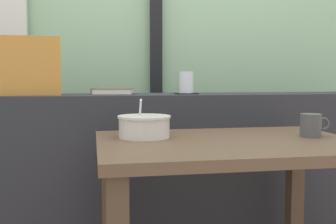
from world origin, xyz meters
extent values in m
cube|color=black|center=(-0.01, 1.12, 1.30)|extent=(0.07, 0.05, 2.60)
cube|color=#2D2D33|center=(0.00, 0.55, 0.41)|extent=(2.80, 0.31, 0.83)
cube|color=brown|center=(-0.34, 0.25, 0.33)|extent=(0.06, 0.06, 0.65)
cube|color=brown|center=(0.47, 0.25, 0.33)|extent=(0.06, 0.06, 0.65)
cube|color=brown|center=(0.06, -0.03, 0.67)|extent=(0.91, 0.65, 0.03)
cube|color=black|center=(0.04, 0.53, 0.83)|extent=(0.10, 0.10, 0.00)
cylinder|color=white|center=(0.04, 0.53, 0.88)|extent=(0.07, 0.07, 0.10)
cylinder|color=#BC3D51|center=(0.04, 0.53, 0.87)|extent=(0.06, 0.06, 0.07)
cube|color=brown|center=(-0.30, 0.58, 0.83)|extent=(0.21, 0.18, 0.00)
cube|color=silver|center=(-0.30, 0.58, 0.84)|extent=(0.20, 0.18, 0.02)
cube|color=brown|center=(-0.30, 0.58, 0.85)|extent=(0.21, 0.18, 0.00)
cube|color=brown|center=(-0.40, 0.59, 0.84)|extent=(0.03, 0.16, 0.03)
cube|color=#D18938|center=(-0.70, 0.55, 0.96)|extent=(0.33, 0.16, 0.26)
cylinder|color=silver|center=(-0.22, 0.09, 0.73)|extent=(0.18, 0.18, 0.08)
cylinder|color=silver|center=(-0.22, 0.09, 0.76)|extent=(0.19, 0.19, 0.01)
cylinder|color=brown|center=(-0.22, 0.09, 0.72)|extent=(0.16, 0.16, 0.05)
cylinder|color=silver|center=(-0.23, 0.11, 0.77)|extent=(0.01, 0.13, 0.12)
ellipsoid|color=silver|center=(-0.23, 0.13, 0.73)|extent=(0.03, 0.05, 0.01)
cylinder|color=#4C4C4C|center=(0.39, -0.01, 0.73)|extent=(0.08, 0.08, 0.08)
torus|color=#4C4C4C|center=(0.44, -0.01, 0.73)|extent=(0.05, 0.01, 0.05)
camera|label=1|loc=(-0.40, -1.37, 0.91)|focal=43.53mm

